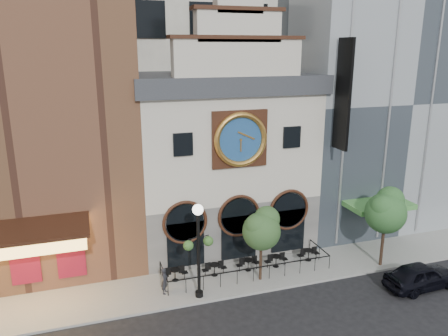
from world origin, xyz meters
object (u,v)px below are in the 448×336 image
(bistro_2, at_px, (248,264))
(tree_right, at_px, (386,210))
(bistro_1, at_px, (214,269))
(bistro_3, at_px, (276,260))
(car_right, at_px, (421,276))
(bistro_0, at_px, (175,274))
(lamppost, at_px, (198,241))
(pedestrian, at_px, (165,281))
(bistro_4, at_px, (308,254))
(tree_left, at_px, (262,228))

(bistro_2, bearing_deg, tree_right, -12.70)
(bistro_1, bearing_deg, bistro_3, -2.16)
(bistro_3, height_order, car_right, car_right)
(bistro_0, bearing_deg, bistro_1, -2.89)
(bistro_0, height_order, lamppost, lamppost)
(bistro_1, xyz_separation_m, car_right, (11.50, -5.01, 0.19))
(bistro_0, distance_m, pedestrian, 1.51)
(bistro_2, relative_size, bistro_3, 1.00)
(lamppost, bearing_deg, bistro_1, 42.62)
(bistro_3, height_order, bistro_4, same)
(tree_left, bearing_deg, bistro_1, 153.53)
(bistro_4, bearing_deg, bistro_0, 179.01)
(bistro_4, relative_size, lamppost, 0.28)
(pedestrian, bearing_deg, tree_right, -68.51)
(tree_right, bearing_deg, bistro_2, 167.30)
(bistro_2, xyz_separation_m, pedestrian, (-5.60, -1.02, 0.33))
(tree_left, bearing_deg, pedestrian, 177.80)
(car_right, relative_size, pedestrian, 2.95)
(bistro_3, height_order, tree_right, tree_right)
(bistro_2, relative_size, bistro_4, 1.00)
(bistro_1, relative_size, bistro_2, 1.00)
(bistro_4, bearing_deg, tree_right, -24.69)
(bistro_3, distance_m, bistro_4, 2.45)
(lamppost, distance_m, tree_left, 4.21)
(bistro_1, distance_m, bistro_4, 6.61)
(tree_left, distance_m, tree_right, 8.35)
(tree_left, bearing_deg, bistro_2, 106.19)
(pedestrian, bearing_deg, bistro_3, -57.82)
(car_right, height_order, pedestrian, pedestrian)
(bistro_3, relative_size, bistro_4, 1.00)
(bistro_3, relative_size, pedestrian, 0.99)
(bistro_0, bearing_deg, car_right, -20.16)
(lamppost, bearing_deg, car_right, -23.30)
(bistro_1, height_order, car_right, car_right)
(bistro_0, relative_size, lamppost, 0.28)
(car_right, distance_m, lamppost, 13.67)
(bistro_1, height_order, bistro_4, same)
(bistro_2, distance_m, pedestrian, 5.70)
(bistro_0, distance_m, bistro_4, 9.11)
(bistro_3, distance_m, pedestrian, 7.58)
(car_right, bearing_deg, pedestrian, 72.23)
(bistro_1, distance_m, lamppost, 3.96)
(car_right, relative_size, tree_left, 1.01)
(bistro_1, xyz_separation_m, pedestrian, (-3.35, -1.07, 0.33))
(bistro_1, distance_m, tree_left, 4.15)
(bistro_2, distance_m, bistro_4, 4.36)
(pedestrian, distance_m, lamppost, 3.39)
(bistro_3, bearing_deg, lamppost, -161.73)
(bistro_0, distance_m, bistro_2, 4.75)
(bistro_0, relative_size, tree_left, 0.34)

